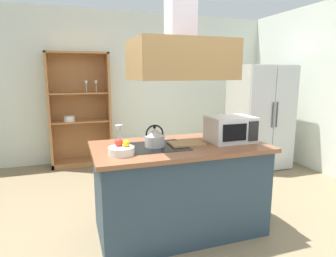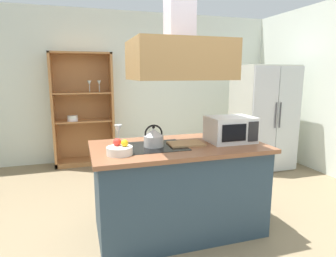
% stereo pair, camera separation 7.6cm
% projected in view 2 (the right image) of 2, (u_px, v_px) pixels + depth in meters
% --- Properties ---
extents(ground_plane, '(7.80, 7.80, 0.00)m').
position_uv_depth(ground_plane, '(171.00, 237.00, 2.86)').
color(ground_plane, '#837053').
extents(wall_back, '(6.00, 0.12, 2.70)m').
position_uv_depth(wall_back, '(121.00, 87.00, 5.42)').
color(wall_back, silver).
rests_on(wall_back, ground).
extents(kitchen_island, '(1.69, 0.92, 0.90)m').
position_uv_depth(kitchen_island, '(178.00, 188.00, 2.93)').
color(kitchen_island, '#2B4051').
rests_on(kitchen_island, ground).
extents(range_hood, '(0.90, 0.70, 1.17)m').
position_uv_depth(range_hood, '(179.00, 49.00, 2.68)').
color(range_hood, '#A97D4A').
extents(refrigerator, '(0.90, 0.77, 1.73)m').
position_uv_depth(refrigerator, '(263.00, 117.00, 4.91)').
color(refrigerator, beige).
rests_on(refrigerator, ground).
extents(dish_cabinet, '(1.02, 0.40, 1.95)m').
position_uv_depth(dish_cabinet, '(83.00, 116.00, 5.09)').
color(dish_cabinet, '#AC713F').
rests_on(dish_cabinet, ground).
extents(kettle, '(0.19, 0.19, 0.21)m').
position_uv_depth(kettle, '(154.00, 138.00, 2.76)').
color(kettle, '#BABABA').
rests_on(kettle, kitchen_island).
extents(cutting_board, '(0.35, 0.25, 0.02)m').
position_uv_depth(cutting_board, '(186.00, 144.00, 2.86)').
color(cutting_board, tan).
rests_on(cutting_board, kitchen_island).
extents(microwave, '(0.46, 0.35, 0.26)m').
position_uv_depth(microwave, '(230.00, 129.00, 2.95)').
color(microwave, silver).
rests_on(microwave, kitchen_island).
extents(wine_glass_on_counter, '(0.08, 0.08, 0.21)m').
position_uv_depth(wine_glass_on_counter, '(118.00, 130.00, 2.79)').
color(wine_glass_on_counter, silver).
rests_on(wine_glass_on_counter, kitchen_island).
extents(fruit_bowl, '(0.23, 0.23, 0.14)m').
position_uv_depth(fruit_bowl, '(120.00, 150.00, 2.50)').
color(fruit_bowl, silver).
rests_on(fruit_bowl, kitchen_island).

